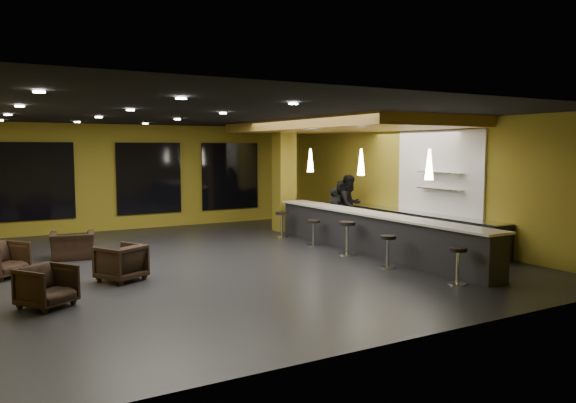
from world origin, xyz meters
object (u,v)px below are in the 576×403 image
bar_counter (372,234)px  pendant_0 (429,164)px  bar_stool_3 (314,229)px  column (284,178)px  bar_stool_1 (388,247)px  pendant_1 (361,162)px  armchair_d (73,246)px  staff_c (343,207)px  bar_stool_0 (458,261)px  staff_a (335,212)px  prep_counter (417,229)px  bar_stool_4 (282,221)px  pendant_2 (310,160)px  armchair_a (47,286)px  armchair_c (3,260)px  bar_stool_2 (347,234)px  staff_b (350,205)px  armchair_b (121,263)px

bar_counter → pendant_0: 2.72m
bar_stool_3 → column: bearing=76.2°
pendant_0 → bar_stool_1: size_ratio=0.94×
pendant_1 → armchair_d: 7.60m
staff_c → bar_stool_0: 7.03m
bar_counter → staff_a: size_ratio=5.36×
prep_counter → bar_stool_4: prep_counter is taller
bar_stool_4 → bar_counter: bearing=-77.0°
pendant_2 → bar_stool_4: size_ratio=0.89×
armchair_a → bar_stool_3: 7.77m
pendant_1 → pendant_2: (0.00, 2.50, 0.00)m
bar_stool_4 → bar_stool_3: bearing=-87.8°
column → armchair_c: (-8.46, -2.89, -1.38)m
staff_a → bar_stool_0: 6.54m
column → bar_stool_4: size_ratio=4.47×
pendant_0 → armchair_c: (-8.46, 3.71, -1.98)m
column → bar_stool_0: column is taller
pendant_0 → bar_stool_3: size_ratio=0.97×
pendant_1 → bar_stool_1: 2.94m
bar_stool_2 → pendant_2: bearing=76.2°
prep_counter → staff_b: bearing=103.4°
column → staff_b: bearing=-49.8°
column → pendant_2: 1.71m
staff_c → armchair_a: 10.29m
pendant_2 → bar_stool_2: (-0.71, -2.88, -1.80)m
staff_b → bar_stool_0: staff_b is taller
bar_counter → bar_stool_0: size_ratio=10.73×
bar_stool_4 → armchair_b: bearing=-150.1°
staff_b → armchair_d: 8.30m
staff_a → bar_stool_3: (-1.52, -1.16, -0.28)m
armchair_c → pendant_1: bearing=-44.5°
pendant_2 → bar_stool_0: (-0.65, -6.52, -1.87)m
bar_counter → staff_b: bearing=64.0°
bar_stool_0 → pendant_2: bearing=84.3°
armchair_b → bar_stool_0: (5.73, -3.68, 0.10)m
staff_b → armchair_d: bearing=168.2°
armchair_a → bar_stool_2: bearing=-24.2°
pendant_1 → armchair_b: bearing=-177.0°
pendant_0 → bar_stool_1: (-0.83, 0.39, -1.87)m
pendant_0 → staff_c: pendant_0 is taller
bar_stool_1 → pendant_2: bearing=79.8°
armchair_b → bar_stool_3: armchair_b is taller
pendant_2 → armchair_b: bearing=-156.0°
bar_stool_0 → armchair_b: bearing=147.3°
pendant_1 → staff_a: size_ratio=0.47×
pendant_1 → bar_stool_1: pendant_1 is taller
pendant_0 → staff_b: (1.42, 4.92, -1.41)m
bar_counter → staff_a: bearing=74.3°
prep_counter → bar_stool_2: 2.74m
prep_counter → bar_counter: bearing=-166.0°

